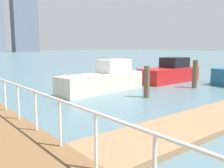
{
  "coord_description": "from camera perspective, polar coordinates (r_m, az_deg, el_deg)",
  "views": [
    {
      "loc": [
        -5.57,
        2.43,
        2.6
      ],
      "look_at": [
        -0.23,
        9.05,
        1.32
      ],
      "focal_mm": 39.78,
      "sensor_mm": 36.0,
      "label": 1
    }
  ],
  "objects": [
    {
      "name": "ground_plane",
      "position": [
        18.61,
        -21.11,
        -0.07
      ],
      "size": [
        300.0,
        300.0,
        0.0
      ],
      "primitive_type": "plane",
      "color": "slate"
    },
    {
      "name": "boardwalk_railing",
      "position": [
        6.18,
        -14.85,
        -4.68
      ],
      "size": [
        0.06,
        26.08,
        1.08
      ],
      "color": "white",
      "rests_on": "boardwalk"
    },
    {
      "name": "dock_piling_0",
      "position": [
        12.89,
        7.99,
        0.51
      ],
      "size": [
        0.3,
        0.3,
        1.64
      ],
      "primitive_type": "cylinder",
      "color": "brown",
      "rests_on": "ground_plane"
    },
    {
      "name": "dock_piling_2",
      "position": [
        16.61,
        18.54,
        2.18
      ],
      "size": [
        0.32,
        0.32,
        1.78
      ],
      "primitive_type": "cylinder",
      "color": "brown",
      "rests_on": "ground_plane"
    },
    {
      "name": "moored_boat_0",
      "position": [
        19.09,
        13.2,
        2.55
      ],
      "size": [
        5.26,
        2.06,
        1.81
      ],
      "color": "red",
      "rests_on": "ground_plane"
    },
    {
      "name": "moored_boat_1",
      "position": [
        14.56,
        -1.82,
        0.98
      ],
      "size": [
        5.85,
        2.2,
        1.85
      ],
      "color": "beige",
      "rests_on": "ground_plane"
    }
  ]
}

